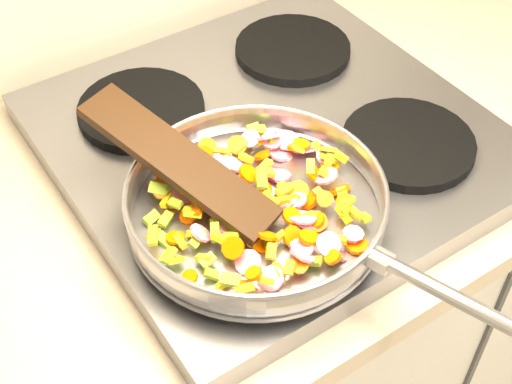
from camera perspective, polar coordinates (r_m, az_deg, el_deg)
base_cabinet at (r=1.79m, az=19.75°, el=0.47°), size 3.00×0.65×0.86m
cooktop at (r=1.06m, az=1.21°, el=4.16°), size 0.60×0.60×0.04m
grate_fl at (r=0.90m, az=-1.02°, el=-2.70°), size 0.19×0.19×0.02m
grate_fr at (r=1.04m, az=12.08°, el=3.82°), size 0.19×0.19×0.02m
grate_bl at (r=1.09m, az=-9.16°, el=6.56°), size 0.19×0.19×0.02m
grate_br at (r=1.20m, az=2.96°, el=11.34°), size 0.19×0.19×0.02m
saute_pan at (r=0.88m, az=0.13°, el=-0.77°), size 0.36×0.51×0.05m
vegetable_heap at (r=0.90m, az=0.33°, el=-0.64°), size 0.29×0.28×0.05m
wooden_spatula at (r=0.89m, az=-6.22°, el=2.46°), size 0.16×0.28×0.09m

